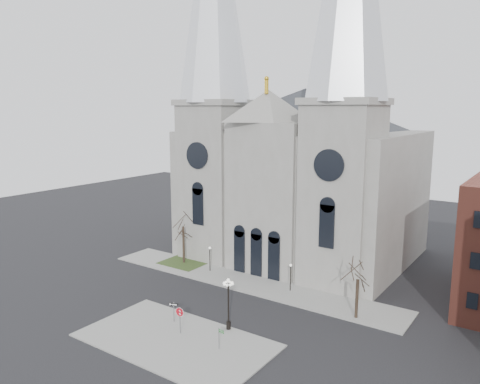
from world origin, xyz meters
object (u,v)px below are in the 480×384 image
Objects in this scene: one_way_sign at (174,308)px; street_name_sign at (220,337)px; globe_lamp at (228,297)px; stop_sign at (180,315)px.

one_way_sign is 7.32m from street_name_sign.
globe_lamp is 6.03m from one_way_sign.
street_name_sign is (7.10, -1.78, -0.21)m from one_way_sign.
stop_sign is 0.50× the size of globe_lamp.
stop_sign is at bearing -179.77° from street_name_sign.
one_way_sign reaches higher than street_name_sign.
globe_lamp is 2.50× the size of one_way_sign.
stop_sign is 4.84m from globe_lamp.
one_way_sign is at bearing -161.85° from globe_lamp.
street_name_sign is (4.92, -0.29, -0.66)m from stop_sign.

